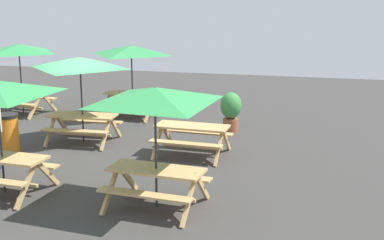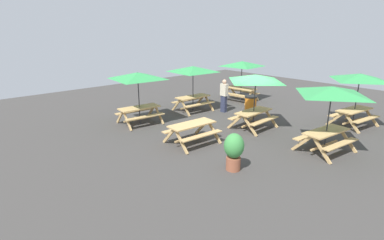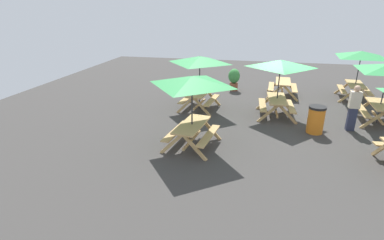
{
  "view_description": "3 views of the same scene",
  "coord_description": "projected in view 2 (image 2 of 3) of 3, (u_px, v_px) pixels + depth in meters",
  "views": [
    {
      "loc": [
        6.19,
        -12.52,
        3.98
      ],
      "look_at": [
        3.1,
        -0.18,
        0.9
      ],
      "focal_mm": 50.0,
      "sensor_mm": 36.0,
      "label": 1
    },
    {
      "loc": [
        10.07,
        7.6,
        4.13
      ],
      "look_at": [
        3.1,
        -0.18,
        0.9
      ],
      "focal_mm": 28.0,
      "sensor_mm": 36.0,
      "label": 2
    },
    {
      "loc": [
        -12.05,
        1.14,
        4.24
      ],
      "look_at": [
        -3.52,
        3.0,
        0.9
      ],
      "focal_mm": 28.0,
      "sensor_mm": 36.0,
      "label": 3
    }
  ],
  "objects": [
    {
      "name": "picnic_table_5",
      "position": [
        256.0,
        82.0,
        12.3
      ],
      "size": [
        2.08,
        2.08,
        2.34
      ],
      "rotation": [
        0.0,
        0.0,
        0.04
      ],
      "color": "tan",
      "rests_on": "ground"
    },
    {
      "name": "person_standing",
      "position": [
        224.0,
        95.0,
        15.07
      ],
      "size": [
        0.23,
        0.36,
        1.67
      ],
      "rotation": [
        0.0,
        0.0,
        4.73
      ],
      "color": "#2D334C",
      "rests_on": "ground"
    },
    {
      "name": "potted_plant_0",
      "position": [
        234.0,
        150.0,
        8.92
      ],
      "size": [
        0.61,
        0.61,
        1.16
      ],
      "color": "#935138",
      "rests_on": "ground"
    },
    {
      "name": "picnic_table_2",
      "position": [
        192.0,
        129.0,
        11.04
      ],
      "size": [
        1.87,
        1.62,
        0.81
      ],
      "rotation": [
        0.0,
        0.0,
        -0.05
      ],
      "color": "tan",
      "rests_on": "ground"
    },
    {
      "name": "picnic_table_1",
      "position": [
        193.0,
        72.0,
        14.97
      ],
      "size": [
        2.82,
        2.82,
        2.34
      ],
      "rotation": [
        0.0,
        0.0,
        -0.06
      ],
      "color": "tan",
      "rests_on": "ground"
    },
    {
      "name": "picnic_table_0",
      "position": [
        359.0,
        81.0,
        12.57
      ],
      "size": [
        2.25,
        2.25,
        2.34
      ],
      "rotation": [
        0.0,
        0.0,
        -0.14
      ],
      "color": "tan",
      "rests_on": "ground"
    },
    {
      "name": "ground_plane",
      "position": [
        247.0,
        127.0,
        13.05
      ],
      "size": [
        26.28,
        26.28,
        0.0
      ],
      "primitive_type": "plane",
      "color": "#3D3A38",
      "rests_on": "ground"
    },
    {
      "name": "picnic_table_4",
      "position": [
        331.0,
        96.0,
        9.86
      ],
      "size": [
        2.23,
        2.23,
        2.34
      ],
      "rotation": [
        0.0,
        0.0,
        -0.12
      ],
      "color": "tan",
      "rests_on": "ground"
    },
    {
      "name": "picnic_table_6",
      "position": [
        138.0,
        80.0,
        12.9
      ],
      "size": [
        2.82,
        2.82,
        2.34
      ],
      "rotation": [
        0.0,
        0.0,
        -0.1
      ],
      "color": "tan",
      "rests_on": "ground"
    },
    {
      "name": "picnic_table_3",
      "position": [
        242.0,
        67.0,
        17.13
      ],
      "size": [
        2.81,
        2.81,
        2.34
      ],
      "rotation": [
        0.0,
        0.0,
        1.67
      ],
      "color": "tan",
      "rests_on": "ground"
    },
    {
      "name": "trash_bin_orange",
      "position": [
        251.0,
        106.0,
        14.59
      ],
      "size": [
        0.59,
        0.59,
        0.98
      ],
      "color": "orange",
      "rests_on": "ground"
    }
  ]
}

